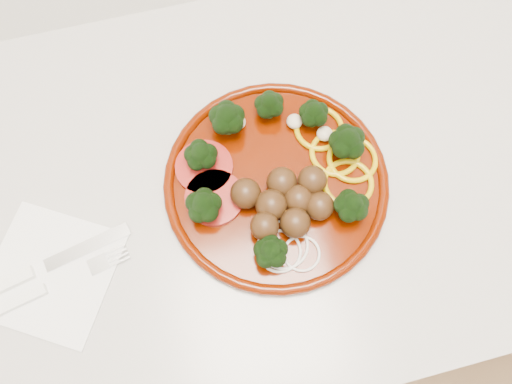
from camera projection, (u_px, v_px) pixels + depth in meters
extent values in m
cube|color=beige|center=(345.00, 228.00, 1.13)|extent=(2.40, 0.60, 0.87)
cube|color=#AFACA6|center=(399.00, 143.00, 0.70)|extent=(2.40, 0.60, 0.03)
cylinder|color=#4A1000|center=(276.00, 183.00, 0.66)|extent=(0.30, 0.30, 0.01)
torus|color=#4A1000|center=(276.00, 182.00, 0.65)|extent=(0.30, 0.30, 0.01)
sphere|color=#422710|center=(319.00, 206.00, 0.62)|extent=(0.04, 0.04, 0.04)
sphere|color=#422710|center=(295.00, 223.00, 0.62)|extent=(0.04, 0.04, 0.04)
sphere|color=#422710|center=(246.00, 193.00, 0.63)|extent=(0.04, 0.04, 0.04)
sphere|color=#422710|center=(264.00, 227.00, 0.61)|extent=(0.04, 0.04, 0.04)
sphere|color=#422710|center=(312.00, 181.00, 0.63)|extent=(0.04, 0.04, 0.04)
sphere|color=#422710|center=(271.00, 205.00, 0.62)|extent=(0.04, 0.04, 0.04)
sphere|color=#422710|center=(298.00, 199.00, 0.63)|extent=(0.04, 0.04, 0.04)
sphere|color=#422710|center=(282.00, 182.00, 0.63)|extent=(0.04, 0.04, 0.04)
torus|color=#C6A007|center=(335.00, 153.00, 0.67)|extent=(0.07, 0.07, 0.01)
torus|color=#C6A007|center=(348.00, 183.00, 0.65)|extent=(0.07, 0.07, 0.01)
torus|color=#C6A007|center=(319.00, 128.00, 0.68)|extent=(0.07, 0.07, 0.01)
torus|color=#C6A007|center=(352.00, 159.00, 0.66)|extent=(0.07, 0.07, 0.01)
cylinder|color=#720A07|center=(204.00, 167.00, 0.66)|extent=(0.08, 0.08, 0.01)
cylinder|color=#720A07|center=(214.00, 198.00, 0.64)|extent=(0.08, 0.08, 0.01)
torus|color=beige|center=(279.00, 251.00, 0.62)|extent=(0.06, 0.06, 0.00)
torus|color=beige|center=(302.00, 253.00, 0.62)|extent=(0.05, 0.05, 0.00)
torus|color=beige|center=(283.00, 245.00, 0.62)|extent=(0.07, 0.07, 0.00)
ellipsoid|color=#C6B793|center=(294.00, 122.00, 0.68)|extent=(0.02, 0.02, 0.02)
ellipsoid|color=#C6B793|center=(238.00, 123.00, 0.68)|extent=(0.02, 0.02, 0.02)
ellipsoid|color=#C6B793|center=(324.00, 134.00, 0.67)|extent=(0.02, 0.02, 0.02)
cube|color=white|center=(51.00, 273.00, 0.62)|extent=(0.21, 0.21, 0.00)
cube|color=silver|center=(88.00, 247.00, 0.63)|extent=(0.11, 0.04, 0.00)
cube|color=white|center=(1.00, 286.00, 0.61)|extent=(0.08, 0.03, 0.01)
cube|color=white|center=(15.00, 303.00, 0.61)|extent=(0.08, 0.03, 0.01)
cube|color=silver|center=(99.00, 264.00, 0.62)|extent=(0.03, 0.03, 0.00)
cube|color=silver|center=(119.00, 262.00, 0.63)|extent=(0.03, 0.01, 0.00)
cube|color=silver|center=(118.00, 258.00, 0.63)|extent=(0.03, 0.01, 0.00)
cube|color=silver|center=(116.00, 254.00, 0.63)|extent=(0.03, 0.01, 0.00)
cube|color=silver|center=(114.00, 250.00, 0.63)|extent=(0.03, 0.01, 0.00)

